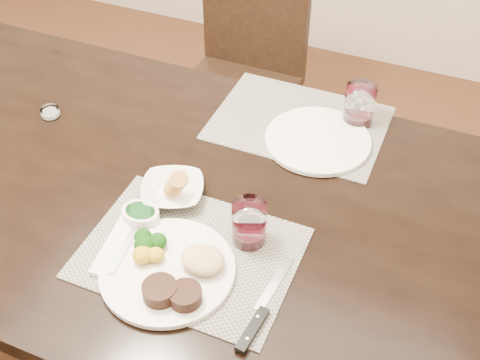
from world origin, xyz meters
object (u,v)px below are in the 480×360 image
at_px(wine_glass_near, 249,225).
at_px(dinner_plate, 172,270).
at_px(chair_far, 244,66).
at_px(cracker_bowl, 173,190).
at_px(steak_knife, 258,318).
at_px(far_plate, 318,140).

bearing_deg(wine_glass_near, dinner_plate, -125.35).
relative_size(chair_far, cracker_bowl, 4.73).
relative_size(dinner_plate, steak_knife, 1.14).
distance_m(chair_far, cracker_bowl, 1.02).
height_order(chair_far, wine_glass_near, chair_far).
height_order(chair_far, steak_knife, chair_far).
height_order(wine_glass_near, far_plate, wine_glass_near).
xyz_separation_m(cracker_bowl, far_plate, (0.26, 0.33, -0.01)).
bearing_deg(far_plate, steak_knife, -84.31).
bearing_deg(chair_far, dinner_plate, -74.69).
xyz_separation_m(chair_far, cracker_bowl, (0.21, -0.96, 0.27)).
relative_size(wine_glass_near, far_plate, 0.38).
xyz_separation_m(chair_far, wine_glass_near, (0.43, -1.01, 0.30)).
relative_size(cracker_bowl, wine_glass_near, 1.81).
relative_size(dinner_plate, far_plate, 1.03).
xyz_separation_m(steak_knife, cracker_bowl, (-0.31, 0.24, 0.01)).
xyz_separation_m(chair_far, dinner_plate, (0.32, -1.17, 0.27)).
xyz_separation_m(dinner_plate, far_plate, (0.15, 0.54, -0.01)).
bearing_deg(wine_glass_near, far_plate, 84.22).
distance_m(chair_far, steak_knife, 1.33).
bearing_deg(cracker_bowl, chair_far, 102.49).
xyz_separation_m(chair_far, far_plate, (0.47, -0.63, 0.26)).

